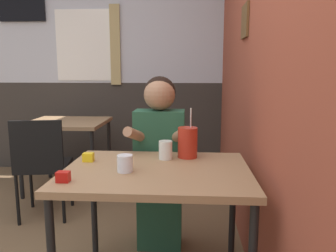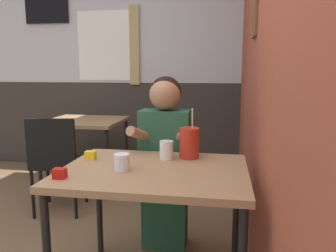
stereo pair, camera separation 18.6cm
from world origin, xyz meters
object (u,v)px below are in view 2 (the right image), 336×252
at_px(main_table, 154,181).
at_px(person_seated, 165,158).
at_px(background_table, 85,127).
at_px(chair_near_window, 56,158).
at_px(cocktail_pitcher, 189,143).

distance_m(main_table, person_seated, 0.51).
distance_m(background_table, person_seated, 1.54).
height_order(chair_near_window, cocktail_pitcher, cocktail_pitcher).
xyz_separation_m(main_table, person_seated, (-0.03, 0.51, -0.01)).
relative_size(chair_near_window, person_seated, 0.71).
relative_size(person_seated, cocktail_pitcher, 4.01).
bearing_deg(main_table, person_seated, 93.52).
bearing_deg(main_table, cocktail_pitcher, 56.82).
height_order(main_table, chair_near_window, chair_near_window).
bearing_deg(chair_near_window, person_seated, -29.39).
xyz_separation_m(main_table, background_table, (-1.11, 1.62, -0.01)).
bearing_deg(person_seated, main_table, -86.48).
bearing_deg(background_table, cocktail_pitcher, -47.21).
distance_m(background_table, cocktail_pitcher, 1.88).
xyz_separation_m(background_table, cocktail_pitcher, (1.27, -1.37, 0.17)).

